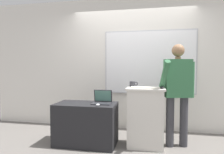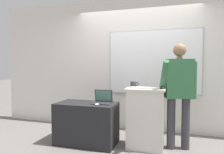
# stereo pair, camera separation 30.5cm
# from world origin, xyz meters

# --- Properties ---
(ground_plane) EXTENTS (30.00, 30.00, 0.00)m
(ground_plane) POSITION_xyz_m (0.00, 0.00, 0.00)
(ground_plane) COLOR slate
(back_wall) EXTENTS (6.40, 0.17, 2.75)m
(back_wall) POSITION_xyz_m (0.01, 1.29, 1.38)
(back_wall) COLOR silver
(back_wall) RESTS_ON ground_plane
(lectern_podium) EXTENTS (0.62, 0.45, 0.97)m
(lectern_podium) POSITION_xyz_m (0.30, 0.35, 0.49)
(lectern_podium) COLOR beige
(lectern_podium) RESTS_ON ground_plane
(side_desk) EXTENTS (1.02, 0.55, 0.70)m
(side_desk) POSITION_xyz_m (-0.69, 0.25, 0.35)
(side_desk) COLOR black
(side_desk) RESTS_ON ground_plane
(person_presenter) EXTENTS (0.58, 0.60, 1.68)m
(person_presenter) POSITION_xyz_m (0.81, 0.45, 0.97)
(person_presenter) COLOR #333338
(person_presenter) RESTS_ON ground_plane
(laptop) EXTENTS (0.32, 0.25, 0.22)m
(laptop) POSITION_xyz_m (-0.41, 0.30, 0.76)
(laptop) COLOR #28282D
(laptop) RESTS_ON side_desk
(wireless_keyboard) EXTENTS (0.46, 0.14, 0.02)m
(wireless_keyboard) POSITION_xyz_m (0.30, 0.30, 0.98)
(wireless_keyboard) COLOR beige
(wireless_keyboard) RESTS_ON lectern_podium
(computer_mouse_by_laptop) EXTENTS (0.06, 0.10, 0.03)m
(computer_mouse_by_laptop) POSITION_xyz_m (-0.43, 0.08, 0.72)
(computer_mouse_by_laptop) COLOR #BCBCC1
(computer_mouse_by_laptop) RESTS_ON side_desk
(computer_mouse_by_keyboard) EXTENTS (0.06, 0.10, 0.03)m
(computer_mouse_by_keyboard) POSITION_xyz_m (0.57, 0.29, 0.99)
(computer_mouse_by_keyboard) COLOR black
(computer_mouse_by_keyboard) RESTS_ON lectern_podium
(coffee_mug) EXTENTS (0.15, 0.09, 0.09)m
(coffee_mug) POSITION_xyz_m (0.08, 0.50, 1.02)
(coffee_mug) COLOR #333338
(coffee_mug) RESTS_ON lectern_podium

